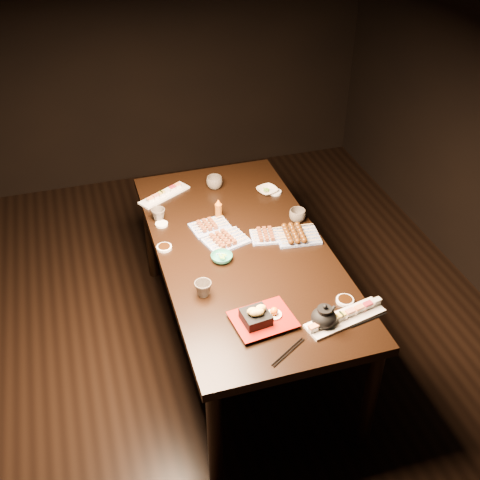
# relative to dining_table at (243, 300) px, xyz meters

# --- Properties ---
(ground) EXTENTS (5.00, 5.00, 0.00)m
(ground) POSITION_rel_dining_table_xyz_m (-0.31, -0.28, -0.38)
(ground) COLOR black
(ground) RESTS_ON ground
(dining_table) EXTENTS (1.05, 1.87, 0.75)m
(dining_table) POSITION_rel_dining_table_xyz_m (0.00, 0.00, 0.00)
(dining_table) COLOR black
(dining_table) RESTS_ON ground
(sushi_platter_near) EXTENTS (0.41, 0.19, 0.05)m
(sushi_platter_near) POSITION_rel_dining_table_xyz_m (0.29, -0.66, 0.40)
(sushi_platter_near) COLOR white
(sushi_platter_near) RESTS_ON dining_table
(sushi_platter_far) EXTENTS (0.34, 0.25, 0.04)m
(sushi_platter_far) POSITION_rel_dining_table_xyz_m (-0.30, 0.65, 0.40)
(sushi_platter_far) COLOR white
(sushi_platter_far) RESTS_ON dining_table
(yakitori_plate_center) EXTENTS (0.27, 0.22, 0.06)m
(yakitori_plate_center) POSITION_rel_dining_table_xyz_m (-0.07, 0.08, 0.40)
(yakitori_plate_center) COLOR #828EB6
(yakitori_plate_center) RESTS_ON dining_table
(yakitori_plate_right) EXTENTS (0.22, 0.17, 0.05)m
(yakitori_plate_right) POSITION_rel_dining_table_xyz_m (0.17, 0.05, 0.40)
(yakitori_plate_right) COLOR #828EB6
(yakitori_plate_right) RESTS_ON dining_table
(yakitori_plate_left) EXTENTS (0.24, 0.19, 0.05)m
(yakitori_plate_left) POSITION_rel_dining_table_xyz_m (-0.12, 0.24, 0.40)
(yakitori_plate_left) COLOR #828EB6
(yakitori_plate_left) RESTS_ON dining_table
(tsukune_plate) EXTENTS (0.25, 0.20, 0.06)m
(tsukune_plate) POSITION_rel_dining_table_xyz_m (0.32, 0.00, 0.40)
(tsukune_plate) COLOR #828EB6
(tsukune_plate) RESTS_ON dining_table
(edamame_bowl_green) EXTENTS (0.13, 0.13, 0.04)m
(edamame_bowl_green) POSITION_rel_dining_table_xyz_m (-0.14, -0.07, 0.39)
(edamame_bowl_green) COLOR #2C876C
(edamame_bowl_green) RESTS_ON dining_table
(edamame_bowl_cream) EXTENTS (0.15, 0.15, 0.03)m
(edamame_bowl_cream) POSITION_rel_dining_table_xyz_m (0.31, 0.50, 0.39)
(edamame_bowl_cream) COLOR beige
(edamame_bowl_cream) RESTS_ON dining_table
(tempura_tray) EXTENTS (0.30, 0.26, 0.10)m
(tempura_tray) POSITION_rel_dining_table_xyz_m (-0.08, -0.57, 0.43)
(tempura_tray) COLOR black
(tempura_tray) RESTS_ON dining_table
(teacup_near_left) EXTENTS (0.11, 0.11, 0.08)m
(teacup_near_left) POSITION_rel_dining_table_xyz_m (-0.30, -0.31, 0.41)
(teacup_near_left) COLOR #494138
(teacup_near_left) RESTS_ON dining_table
(teacup_mid_right) EXTENTS (0.12, 0.12, 0.07)m
(teacup_mid_right) POSITION_rel_dining_table_xyz_m (0.38, 0.16, 0.41)
(teacup_mid_right) COLOR #494138
(teacup_mid_right) RESTS_ON dining_table
(teacup_far_left) EXTENTS (0.10, 0.10, 0.07)m
(teacup_far_left) POSITION_rel_dining_table_xyz_m (-0.38, 0.40, 0.41)
(teacup_far_left) COLOR #494138
(teacup_far_left) RESTS_ON dining_table
(teacup_far_right) EXTENTS (0.12, 0.12, 0.08)m
(teacup_far_right) POSITION_rel_dining_table_xyz_m (0.02, 0.65, 0.41)
(teacup_far_right) COLOR #494138
(teacup_far_right) RESTS_ON dining_table
(teapot) EXTENTS (0.19, 0.19, 0.12)m
(teapot) POSITION_rel_dining_table_xyz_m (0.18, -0.67, 0.43)
(teapot) COLOR black
(teapot) RESTS_ON dining_table
(condiment_bottle) EXTENTS (0.05, 0.05, 0.13)m
(condiment_bottle) POSITION_rel_dining_table_xyz_m (-0.05, 0.32, 0.44)
(condiment_bottle) COLOR brown
(condiment_bottle) RESTS_ON dining_table
(sauce_dish_west) EXTENTS (0.09, 0.09, 0.01)m
(sauce_dish_west) POSITION_rel_dining_table_xyz_m (-0.41, 0.12, 0.38)
(sauce_dish_west) COLOR white
(sauce_dish_west) RESTS_ON dining_table
(sauce_dish_east) EXTENTS (0.09, 0.09, 0.01)m
(sauce_dish_east) POSITION_rel_dining_table_xyz_m (0.36, 0.48, 0.38)
(sauce_dish_east) COLOR white
(sauce_dish_east) RESTS_ON dining_table
(sauce_dish_se) EXTENTS (0.09, 0.09, 0.02)m
(sauce_dish_se) POSITION_rel_dining_table_xyz_m (0.35, -0.55, 0.38)
(sauce_dish_se) COLOR white
(sauce_dish_se) RESTS_ON dining_table
(sauce_dish_nw) EXTENTS (0.08, 0.08, 0.01)m
(sauce_dish_nw) POSITION_rel_dining_table_xyz_m (-0.38, 0.34, 0.38)
(sauce_dish_nw) COLOR white
(sauce_dish_nw) RESTS_ON dining_table
(chopsticks_near) EXTENTS (0.20, 0.13, 0.01)m
(chopsticks_near) POSITION_rel_dining_table_xyz_m (-0.03, -0.78, 0.38)
(chopsticks_near) COLOR black
(chopsticks_near) RESTS_ON dining_table
(chopsticks_se) EXTENTS (0.21, 0.06, 0.01)m
(chopsticks_se) POSITION_rel_dining_table_xyz_m (0.39, -0.70, 0.38)
(chopsticks_se) COLOR black
(chopsticks_se) RESTS_ON dining_table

